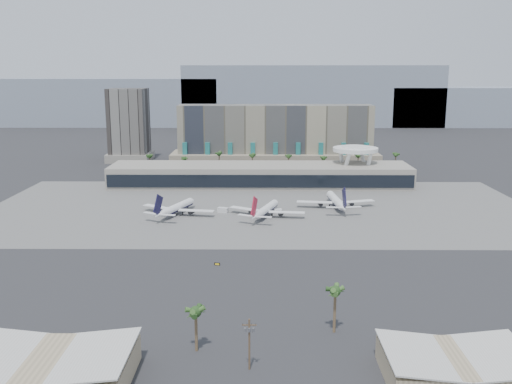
{
  "coord_description": "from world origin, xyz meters",
  "views": [
    {
      "loc": [
        0.5,
        -211.13,
        64.99
      ],
      "look_at": [
        -1.76,
        40.0,
        11.05
      ],
      "focal_mm": 40.0,
      "sensor_mm": 36.0,
      "label": 1
    }
  ],
  "objects_px": {
    "airliner_left": "(176,208)",
    "airliner_centre": "(266,210)",
    "utility_pole": "(249,340)",
    "airliner_right": "(336,201)",
    "service_vehicle_a": "(223,210)",
    "service_vehicle_b": "(278,211)",
    "taxiway_sign": "(217,264)"
  },
  "relations": [
    {
      "from": "airliner_left",
      "to": "service_vehicle_b",
      "type": "height_order",
      "value": "airliner_left"
    },
    {
      "from": "utility_pole",
      "to": "service_vehicle_a",
      "type": "bearing_deg",
      "value": 96.1
    },
    {
      "from": "service_vehicle_a",
      "to": "service_vehicle_b",
      "type": "relative_size",
      "value": 1.41
    },
    {
      "from": "airliner_left",
      "to": "service_vehicle_a",
      "type": "xyz_separation_m",
      "value": [
        21.09,
        4.39,
        -2.07
      ]
    },
    {
      "from": "taxiway_sign",
      "to": "airliner_centre",
      "type": "bearing_deg",
      "value": 86.5
    },
    {
      "from": "airliner_centre",
      "to": "taxiway_sign",
      "type": "bearing_deg",
      "value": -85.74
    },
    {
      "from": "airliner_centre",
      "to": "service_vehicle_a",
      "type": "relative_size",
      "value": 7.34
    },
    {
      "from": "utility_pole",
      "to": "service_vehicle_b",
      "type": "relative_size",
      "value": 3.48
    },
    {
      "from": "airliner_right",
      "to": "taxiway_sign",
      "type": "xyz_separation_m",
      "value": [
        -51.06,
        -82.98,
        -2.97
      ]
    },
    {
      "from": "airliner_centre",
      "to": "airliner_right",
      "type": "xyz_separation_m",
      "value": [
        34.11,
        17.18,
        0.21
      ]
    },
    {
      "from": "utility_pole",
      "to": "airliner_left",
      "type": "height_order",
      "value": "airliner_left"
    },
    {
      "from": "utility_pole",
      "to": "service_vehicle_a",
      "type": "xyz_separation_m",
      "value": [
        -15.17,
        141.9,
        -5.96
      ]
    },
    {
      "from": "service_vehicle_a",
      "to": "service_vehicle_b",
      "type": "distance_m",
      "value": 25.58
    },
    {
      "from": "service_vehicle_b",
      "to": "taxiway_sign",
      "type": "relative_size",
      "value": 1.71
    },
    {
      "from": "service_vehicle_b",
      "to": "airliner_centre",
      "type": "bearing_deg",
      "value": -134.31
    },
    {
      "from": "utility_pole",
      "to": "airliner_left",
      "type": "bearing_deg",
      "value": 104.77
    },
    {
      "from": "utility_pole",
      "to": "taxiway_sign",
      "type": "bearing_deg",
      "value": 100.2
    },
    {
      "from": "service_vehicle_a",
      "to": "airliner_left",
      "type": "bearing_deg",
      "value": -149.93
    },
    {
      "from": "utility_pole",
      "to": "service_vehicle_b",
      "type": "bearing_deg",
      "value": 85.8
    },
    {
      "from": "utility_pole",
      "to": "airliner_centre",
      "type": "relative_size",
      "value": 0.34
    },
    {
      "from": "airliner_left",
      "to": "airliner_centre",
      "type": "height_order",
      "value": "airliner_left"
    },
    {
      "from": "airliner_left",
      "to": "airliner_right",
      "type": "bearing_deg",
      "value": 31.38
    },
    {
      "from": "airliner_left",
      "to": "airliner_centre",
      "type": "relative_size",
      "value": 1.0
    },
    {
      "from": "airliner_right",
      "to": "utility_pole",
      "type": "bearing_deg",
      "value": -109.02
    },
    {
      "from": "airliner_left",
      "to": "service_vehicle_b",
      "type": "relative_size",
      "value": 10.35
    },
    {
      "from": "airliner_centre",
      "to": "service_vehicle_a",
      "type": "height_order",
      "value": "airliner_centre"
    },
    {
      "from": "utility_pole",
      "to": "airliner_centre",
      "type": "xyz_separation_m",
      "value": [
        4.57,
        134.54,
        -3.93
      ]
    },
    {
      "from": "utility_pole",
      "to": "service_vehicle_b",
      "type": "height_order",
      "value": "utility_pole"
    },
    {
      "from": "utility_pole",
      "to": "airliner_centre",
      "type": "height_order",
      "value": "airliner_centre"
    },
    {
      "from": "airliner_right",
      "to": "taxiway_sign",
      "type": "bearing_deg",
      "value": -126.32
    },
    {
      "from": "airliner_left",
      "to": "airliner_right",
      "type": "relative_size",
      "value": 0.91
    },
    {
      "from": "airliner_left",
      "to": "airliner_right",
      "type": "height_order",
      "value": "airliner_right"
    }
  ]
}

